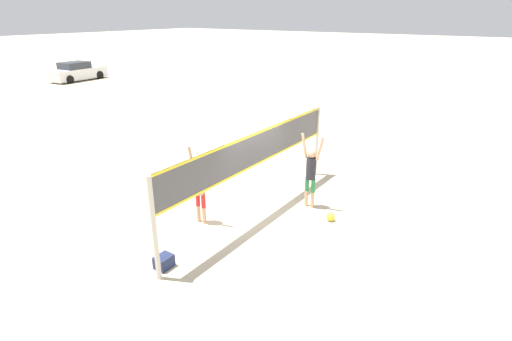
{
  "coord_description": "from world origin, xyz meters",
  "views": [
    {
      "loc": [
        -8.22,
        -5.77,
        5.31
      ],
      "look_at": [
        0.0,
        0.0,
        1.31
      ],
      "focal_mm": 28.0,
      "sensor_mm": 36.0,
      "label": 1
    }
  ],
  "objects_px": {
    "volleyball_net": "(256,156)",
    "player_spiker": "(311,170)",
    "player_blocker": "(200,185)",
    "volleyball": "(331,217)",
    "gear_bag": "(164,262)",
    "parked_car_near": "(77,72)"
  },
  "relations": [
    {
      "from": "player_spiker",
      "to": "player_blocker",
      "type": "bearing_deg",
      "value": 52.25
    },
    {
      "from": "player_spiker",
      "to": "parked_car_near",
      "type": "distance_m",
      "value": 28.41
    },
    {
      "from": "volleyball_net",
      "to": "player_spiker",
      "type": "xyz_separation_m",
      "value": [
        1.25,
        -1.02,
        -0.57
      ]
    },
    {
      "from": "player_spiker",
      "to": "volleyball_net",
      "type": "bearing_deg",
      "value": 50.8
    },
    {
      "from": "volleyball_net",
      "to": "parked_car_near",
      "type": "xyz_separation_m",
      "value": [
        10.85,
        25.72,
        -1.04
      ]
    },
    {
      "from": "player_spiker",
      "to": "player_blocker",
      "type": "distance_m",
      "value": 3.17
    },
    {
      "from": "player_spiker",
      "to": "gear_bag",
      "type": "xyz_separation_m",
      "value": [
        -4.53,
        1.22,
        -1.01
      ]
    },
    {
      "from": "player_blocker",
      "to": "volleyball",
      "type": "relative_size",
      "value": 9.12
    },
    {
      "from": "player_blocker",
      "to": "volleyball",
      "type": "xyz_separation_m",
      "value": [
        2.08,
        -2.83,
        -0.99
      ]
    },
    {
      "from": "gear_bag",
      "to": "volleyball",
      "type": "bearing_deg",
      "value": -27.23
    },
    {
      "from": "player_blocker",
      "to": "volleyball",
      "type": "distance_m",
      "value": 3.65
    },
    {
      "from": "volleyball",
      "to": "gear_bag",
      "type": "xyz_separation_m",
      "value": [
        -4.1,
        2.11,
        0.03
      ]
    },
    {
      "from": "player_blocker",
      "to": "volleyball",
      "type": "bearing_deg",
      "value": 36.34
    },
    {
      "from": "volleyball_net",
      "to": "gear_bag",
      "type": "bearing_deg",
      "value": 176.46
    },
    {
      "from": "player_spiker",
      "to": "parked_car_near",
      "type": "height_order",
      "value": "player_spiker"
    },
    {
      "from": "volleyball",
      "to": "gear_bag",
      "type": "height_order",
      "value": "gear_bag"
    },
    {
      "from": "player_spiker",
      "to": "parked_car_near",
      "type": "bearing_deg",
      "value": -19.75
    },
    {
      "from": "player_spiker",
      "to": "volleyball",
      "type": "height_order",
      "value": "player_spiker"
    },
    {
      "from": "volleyball_net",
      "to": "volleyball",
      "type": "xyz_separation_m",
      "value": [
        0.83,
        -1.91,
        -1.61
      ]
    },
    {
      "from": "volleyball",
      "to": "parked_car_near",
      "type": "relative_size",
      "value": 0.05
    },
    {
      "from": "player_blocker",
      "to": "player_spiker",
      "type": "bearing_deg",
      "value": 52.25
    },
    {
      "from": "volleyball_net",
      "to": "player_spiker",
      "type": "distance_m",
      "value": 1.71
    }
  ]
}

